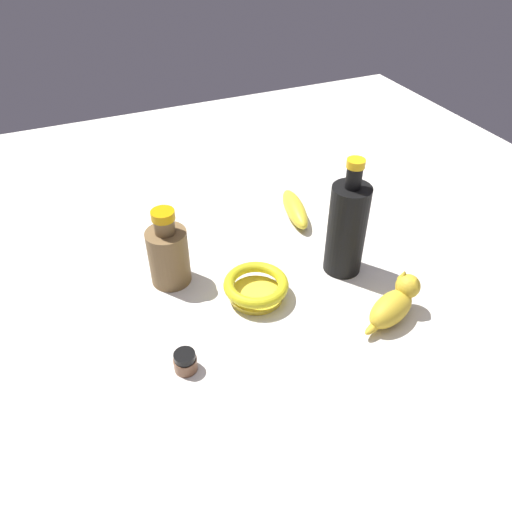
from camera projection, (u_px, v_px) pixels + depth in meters
ground at (256, 285)px, 1.03m from camera, size 2.00×2.00×0.00m
bowl at (256, 287)px, 0.98m from camera, size 0.13×0.13×0.04m
bottle_tall at (347, 228)px, 1.00m from camera, size 0.08×0.08×0.26m
bottle_short at (168, 254)px, 1.00m from camera, size 0.08×0.08×0.17m
nail_polish_jar at (185, 362)px, 0.84m from camera, size 0.04×0.04×0.04m
cat_figurine at (395, 303)px, 0.93m from camera, size 0.14×0.09×0.09m
banana at (295, 209)px, 1.21m from camera, size 0.08×0.17×0.05m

